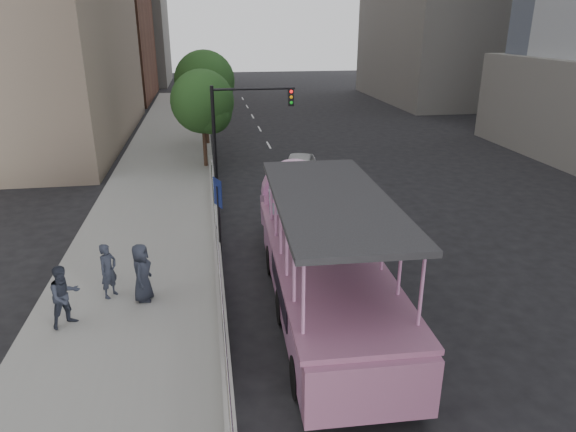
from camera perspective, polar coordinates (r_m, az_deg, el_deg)
name	(u,v)px	position (r m, az deg, el deg)	size (l,w,h in m)	color
ground	(325,306)	(15.81, 4.17, -9.94)	(160.00, 160.00, 0.00)	black
sidewalk	(157,204)	(24.65, -14.40, 1.33)	(5.50, 80.00, 0.30)	gray
kerb_wall	(219,270)	(16.99, -7.70, -5.94)	(0.24, 30.00, 0.36)	#9F9F9A
guardrail	(218,251)	(16.71, -7.81, -3.90)	(0.07, 22.00, 0.71)	#AFAFB3
duck_boat	(319,255)	(15.64, 3.41, -4.39)	(3.18, 11.62, 3.83)	black
car	(299,169)	(27.38, 1.26, 5.24)	(1.79, 4.44, 1.51)	silver
pedestrian_near	(108,271)	(16.20, -19.33, -5.75)	(0.62, 0.41, 1.69)	#212531
pedestrian_mid	(65,296)	(15.14, -23.57, -8.15)	(0.86, 0.67, 1.76)	#212531
pedestrian_far	(142,272)	(15.70, -15.93, -6.05)	(0.87, 0.57, 1.78)	#212531
parking_sign	(219,210)	(18.16, -7.72, 0.63)	(0.27, 0.64, 3.02)	black
traffic_signal	(237,120)	(26.16, -5.64, 10.58)	(4.20, 0.32, 5.20)	black
street_tree_near	(204,104)	(29.45, -9.29, 12.17)	(3.52, 3.52, 5.72)	#322016
street_tree_far	(206,83)	(35.34, -9.07, 14.36)	(3.97, 3.97, 6.45)	#322016
midrise_stone_b	(103,7)	(78.29, -19.82, 20.97)	(16.00, 14.00, 20.00)	slate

